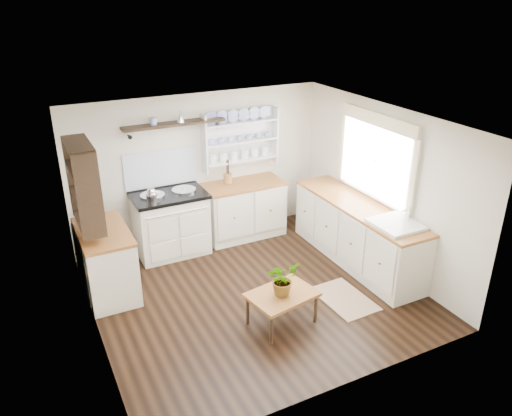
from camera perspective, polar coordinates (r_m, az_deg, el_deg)
name	(u,v)px	position (r m, az deg, el deg)	size (l,w,h in m)	color
floor	(255,293)	(6.70, -0.13, -9.64)	(4.00, 3.80, 0.01)	black
wall_back	(200,168)	(7.76, -6.44, 4.57)	(4.00, 0.02, 2.30)	beige
wall_right	(383,187)	(7.18, 14.30, 2.34)	(0.02, 3.80, 2.30)	beige
wall_left	(87,249)	(5.63, -18.73, -4.44)	(0.02, 3.80, 2.30)	beige
ceiling	(255,122)	(5.75, -0.15, 9.81)	(4.00, 3.80, 0.01)	white
window	(376,156)	(7.12, 13.54, 5.78)	(0.08, 1.55, 1.22)	white
aga_cooker	(171,223)	(7.55, -9.71, -1.68)	(1.07, 0.74, 0.99)	silver
back_cabinets	(244,209)	(7.97, -1.41, -0.08)	(1.27, 0.63, 0.90)	#ECE5CB
right_cabinets	(357,233)	(7.35, 11.47, -2.77)	(0.62, 2.43, 0.90)	#ECE5CB
belfast_sink	(395,232)	(6.70, 15.57, -2.71)	(0.55, 0.60, 0.45)	white
left_cabinets	(107,261)	(6.77, -16.71, -5.80)	(0.62, 1.13, 0.90)	#ECE5CB
plate_rack	(239,138)	(7.84, -1.99, 8.02)	(1.20, 0.22, 0.90)	white
high_shelf	(174,124)	(7.31, -9.34, 9.41)	(1.50, 0.29, 0.16)	black
left_shelving	(84,184)	(6.31, -19.11, 2.60)	(0.28, 0.80, 1.05)	black
kettle	(152,195)	(7.16, -11.85, 1.46)	(0.16, 0.16, 0.20)	silver
utensil_crock	(228,178)	(7.75, -3.25, 3.39)	(0.13, 0.13, 0.15)	olive
center_table	(282,297)	(5.96, 3.00, -10.09)	(0.86, 0.68, 0.42)	brown
potted_plant	(283,279)	(5.82, 3.05, -8.07)	(0.36, 0.31, 0.40)	#3F7233
floor_rug	(344,299)	(6.66, 10.08, -10.18)	(0.55, 0.85, 0.02)	#876A4E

